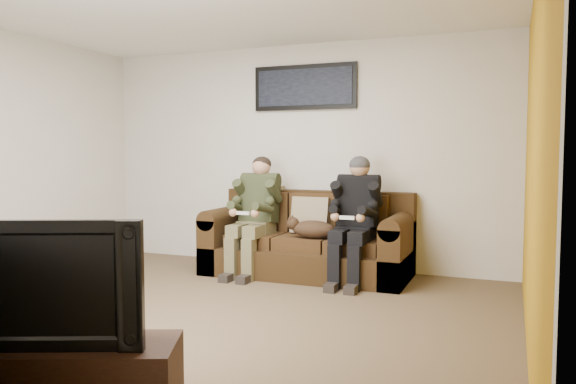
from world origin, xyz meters
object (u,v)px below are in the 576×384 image
at_px(framed_poster, 305,87).
at_px(cat, 312,229).
at_px(sofa, 309,243).
at_px(television, 37,281).
at_px(person_left, 255,208).
at_px(person_right, 355,211).

bearing_deg(framed_poster, cat, -63.77).
xyz_separation_m(sofa, framed_poster, (-0.20, 0.39, 1.76)).
bearing_deg(cat, television, -92.62).
bearing_deg(television, framed_poster, 69.16).
relative_size(cat, television, 0.62).
xyz_separation_m(person_left, person_right, (1.14, 0.00, 0.00)).
relative_size(sofa, framed_poster, 1.77).
xyz_separation_m(person_right, television, (-0.60, -3.59, -0.01)).
height_order(person_right, framed_poster, framed_poster).
bearing_deg(person_left, television, -81.52).
relative_size(person_left, television, 1.22).
height_order(person_left, television, person_left).
xyz_separation_m(sofa, cat, (0.13, -0.28, 0.20)).
height_order(sofa, framed_poster, framed_poster).
height_order(framed_poster, television, framed_poster).
distance_m(cat, television, 3.51).
relative_size(person_right, framed_poster, 1.05).
height_order(sofa, television, television).
distance_m(sofa, framed_poster, 1.81).
relative_size(person_left, cat, 1.97).
height_order(person_left, framed_poster, framed_poster).
bearing_deg(person_left, person_right, 0.02).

